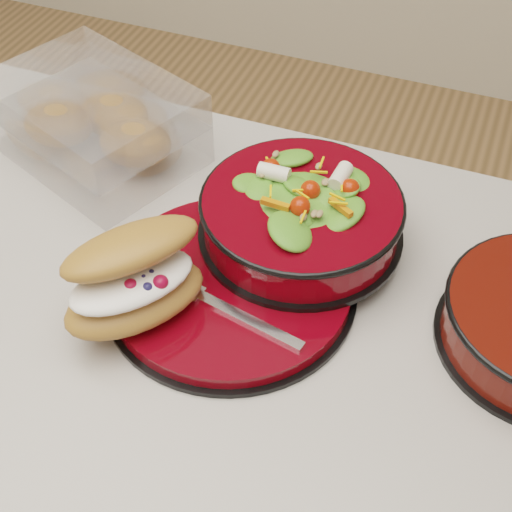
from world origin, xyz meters
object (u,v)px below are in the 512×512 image
(dinner_plate, at_px, (231,285))
(fork, at_px, (229,310))
(croissant, at_px, (135,279))
(pastry_box, at_px, (96,122))
(salad_bowl, at_px, (301,210))

(dinner_plate, relative_size, fork, 1.70)
(croissant, distance_m, fork, 0.09)
(croissant, bearing_deg, pastry_box, 76.06)
(fork, bearing_deg, croissant, 118.97)
(salad_bowl, xyz_separation_m, croissant, (-0.11, -0.15, 0.01))
(dinner_plate, bearing_deg, fork, -69.58)
(croissant, xyz_separation_m, fork, (0.08, 0.03, -0.04))
(salad_bowl, height_order, croissant, salad_bowl)
(croissant, bearing_deg, dinner_plate, -7.73)
(croissant, relative_size, fork, 1.12)
(dinner_plate, relative_size, pastry_box, 0.92)
(dinner_plate, relative_size, salad_bowl, 1.19)
(dinner_plate, height_order, salad_bowl, salad_bowl)
(dinner_plate, height_order, pastry_box, pastry_box)
(croissant, relative_size, pastry_box, 0.61)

